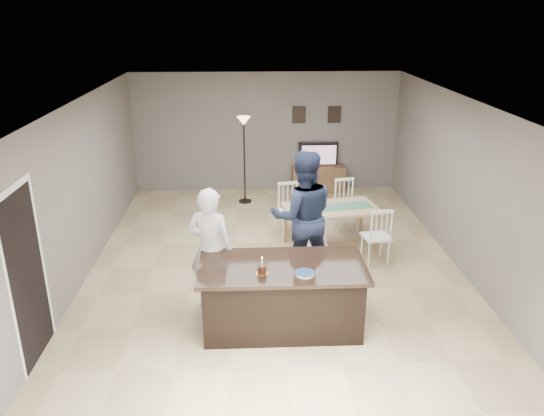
{
  "coord_description": "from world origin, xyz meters",
  "views": [
    {
      "loc": [
        -0.41,
        -7.88,
        3.96
      ],
      "look_at": [
        -0.06,
        -0.3,
        1.12
      ],
      "focal_mm": 35.0,
      "sensor_mm": 36.0,
      "label": 1
    }
  ],
  "objects_px": {
    "television": "(319,154)",
    "floor_lamp": "(244,137)",
    "woman": "(211,249)",
    "man": "(303,217)",
    "birthday_cake": "(262,270)",
    "kitchen_island": "(282,296)",
    "tv_console": "(318,179)",
    "dining_table": "(331,214)",
    "plate_stack": "(305,274)"
  },
  "relations": [
    {
      "from": "kitchen_island",
      "to": "woman",
      "type": "relative_size",
      "value": 1.21
    },
    {
      "from": "tv_console",
      "to": "man",
      "type": "bearing_deg",
      "value": -100.76
    },
    {
      "from": "woman",
      "to": "dining_table",
      "type": "distance_m",
      "value": 2.75
    },
    {
      "from": "woman",
      "to": "man",
      "type": "xyz_separation_m",
      "value": [
        1.35,
        0.8,
        0.14
      ]
    },
    {
      "from": "plate_stack",
      "to": "floor_lamp",
      "type": "bearing_deg",
      "value": 98.28
    },
    {
      "from": "tv_console",
      "to": "dining_table",
      "type": "height_order",
      "value": "dining_table"
    },
    {
      "from": "dining_table",
      "to": "woman",
      "type": "bearing_deg",
      "value": -145.58
    },
    {
      "from": "television",
      "to": "dining_table",
      "type": "xyz_separation_m",
      "value": [
        -0.19,
        -3.19,
        -0.24
      ]
    },
    {
      "from": "floor_lamp",
      "to": "plate_stack",
      "type": "bearing_deg",
      "value": -81.72
    },
    {
      "from": "man",
      "to": "dining_table",
      "type": "xyz_separation_m",
      "value": [
        0.61,
        1.1,
        -0.4
      ]
    },
    {
      "from": "kitchen_island",
      "to": "television",
      "type": "relative_size",
      "value": 2.35
    },
    {
      "from": "floor_lamp",
      "to": "kitchen_island",
      "type": "bearing_deg",
      "value": -84.24
    },
    {
      "from": "television",
      "to": "floor_lamp",
      "type": "xyz_separation_m",
      "value": [
        -1.7,
        -0.73,
        0.6
      ]
    },
    {
      "from": "television",
      "to": "floor_lamp",
      "type": "height_order",
      "value": "floor_lamp"
    },
    {
      "from": "tv_console",
      "to": "dining_table",
      "type": "bearing_deg",
      "value": -93.5
    },
    {
      "from": "woman",
      "to": "plate_stack",
      "type": "height_order",
      "value": "woman"
    },
    {
      "from": "television",
      "to": "man",
      "type": "xyz_separation_m",
      "value": [
        -0.8,
        -4.29,
        0.17
      ]
    },
    {
      "from": "kitchen_island",
      "to": "birthday_cake",
      "type": "bearing_deg",
      "value": -140.0
    },
    {
      "from": "tv_console",
      "to": "television",
      "type": "height_order",
      "value": "television"
    },
    {
      "from": "birthday_cake",
      "to": "television",
      "type": "bearing_deg",
      "value": 75.97
    },
    {
      "from": "plate_stack",
      "to": "floor_lamp",
      "type": "distance_m",
      "value": 5.28
    },
    {
      "from": "dining_table",
      "to": "floor_lamp",
      "type": "xyz_separation_m",
      "value": [
        -1.5,
        2.46,
        0.84
      ]
    },
    {
      "from": "birthday_cake",
      "to": "dining_table",
      "type": "xyz_separation_m",
      "value": [
        1.27,
        2.68,
        -0.33
      ]
    },
    {
      "from": "tv_console",
      "to": "woman",
      "type": "xyz_separation_m",
      "value": [
        -2.15,
        -5.02,
        0.59
      ]
    },
    {
      "from": "television",
      "to": "birthday_cake",
      "type": "bearing_deg",
      "value": 75.97
    },
    {
      "from": "tv_console",
      "to": "dining_table",
      "type": "distance_m",
      "value": 3.14
    },
    {
      "from": "woman",
      "to": "floor_lamp",
      "type": "distance_m",
      "value": 4.42
    },
    {
      "from": "man",
      "to": "floor_lamp",
      "type": "height_order",
      "value": "man"
    },
    {
      "from": "woman",
      "to": "birthday_cake",
      "type": "bearing_deg",
      "value": 150.0
    },
    {
      "from": "kitchen_island",
      "to": "woman",
      "type": "height_order",
      "value": "woman"
    },
    {
      "from": "floor_lamp",
      "to": "woman",
      "type": "bearing_deg",
      "value": -95.95
    },
    {
      "from": "kitchen_island",
      "to": "plate_stack",
      "type": "bearing_deg",
      "value": -47.21
    },
    {
      "from": "kitchen_island",
      "to": "dining_table",
      "type": "relative_size",
      "value": 1.05
    },
    {
      "from": "birthday_cake",
      "to": "plate_stack",
      "type": "bearing_deg",
      "value": -6.54
    },
    {
      "from": "tv_console",
      "to": "television",
      "type": "bearing_deg",
      "value": 90.0
    },
    {
      "from": "kitchen_island",
      "to": "dining_table",
      "type": "xyz_separation_m",
      "value": [
        1.01,
        2.45,
        0.17
      ]
    },
    {
      "from": "man",
      "to": "birthday_cake",
      "type": "relative_size",
      "value": 8.93
    },
    {
      "from": "television",
      "to": "birthday_cake",
      "type": "xyz_separation_m",
      "value": [
        -1.46,
        -5.86,
        0.09
      ]
    },
    {
      "from": "kitchen_island",
      "to": "plate_stack",
      "type": "xyz_separation_m",
      "value": [
        0.26,
        -0.28,
        0.46
      ]
    },
    {
      "from": "plate_stack",
      "to": "television",
      "type": "bearing_deg",
      "value": 80.99
    },
    {
      "from": "dining_table",
      "to": "birthday_cake",
      "type": "bearing_deg",
      "value": -125.22
    },
    {
      "from": "man",
      "to": "birthday_cake",
      "type": "bearing_deg",
      "value": 64.24
    },
    {
      "from": "dining_table",
      "to": "television",
      "type": "bearing_deg",
      "value": 76.8
    },
    {
      "from": "woman",
      "to": "man",
      "type": "height_order",
      "value": "man"
    },
    {
      "from": "tv_console",
      "to": "birthday_cake",
      "type": "relative_size",
      "value": 5.21
    },
    {
      "from": "television",
      "to": "dining_table",
      "type": "height_order",
      "value": "television"
    },
    {
      "from": "woman",
      "to": "television",
      "type": "bearing_deg",
      "value": -94.51
    },
    {
      "from": "television",
      "to": "floor_lamp",
      "type": "relative_size",
      "value": 0.48
    },
    {
      "from": "kitchen_island",
      "to": "woman",
      "type": "xyz_separation_m",
      "value": [
        -0.95,
        0.55,
        0.43
      ]
    },
    {
      "from": "dining_table",
      "to": "plate_stack",
      "type": "bearing_deg",
      "value": -115.06
    }
  ]
}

